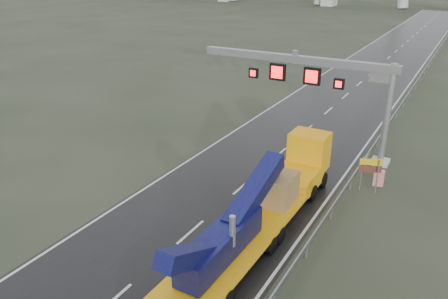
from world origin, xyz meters
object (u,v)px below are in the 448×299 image
Objects in this scene: heavy_haul_truck at (266,203)px; striped_barrier at (379,178)px; sign_gantry at (322,79)px; exit_sign_pair at (370,169)px.

heavy_haul_truck reaches higher than striped_barrier.
sign_gantry is at bearing 96.27° from heavy_haul_truck.
heavy_haul_truck reaches higher than exit_sign_pair.
striped_barrier is (4.21, 8.17, -1.07)m from heavy_haul_truck.
sign_gantry is 0.84× the size of heavy_haul_truck.
exit_sign_pair is 2.15× the size of striped_barrier.
heavy_haul_truck is (1.18, -11.68, -4.00)m from sign_gantry.
heavy_haul_truck is 9.26m from striped_barrier.
striped_barrier is at bearing 63.22° from heavy_haul_truck.
sign_gantry is 8.19m from striped_barrier.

